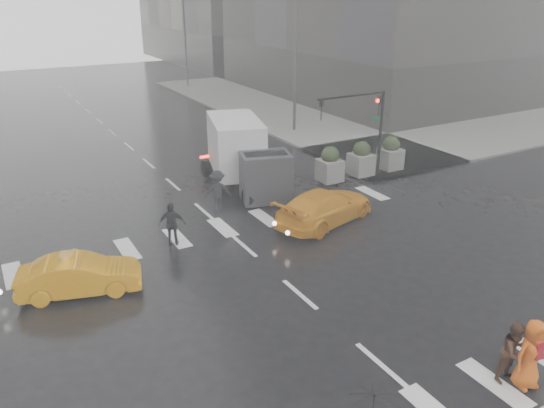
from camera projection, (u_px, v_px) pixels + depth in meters
ground at (300, 294)px, 17.27m from camera, size 120.00×120.00×0.00m
sidewalk_ne at (392, 118)px, 40.26m from camera, size 35.00×35.00×0.15m
road_markings at (300, 294)px, 17.27m from camera, size 18.00×48.00×0.01m
traffic_signal_pole at (366, 118)px, 26.62m from camera, size 4.45×0.42×4.50m
street_lamp_near at (294, 58)px, 34.85m from camera, size 2.15×0.22×9.00m
street_lamp_far at (184, 36)px, 50.92m from camera, size 2.15×0.22×9.00m
planter_west at (330, 165)px, 26.70m from camera, size 1.10×1.10×1.80m
planter_mid at (361, 159)px, 27.62m from camera, size 1.10×1.10×1.80m
planter_east at (390, 154)px, 28.54m from camera, size 1.10×1.10×1.80m
pedestrian_brown at (514, 352)px, 13.21m from camera, size 0.83×0.65×1.68m
pedestrian_orange at (531, 354)px, 12.98m from camera, size 1.01×0.75×1.88m
pedestrian_far_a at (172, 224)px, 20.29m from camera, size 1.18×0.98×1.74m
pedestrian_far_b at (218, 191)px, 23.47m from camera, size 1.36×1.05×1.86m
taxi_mid at (80, 275)px, 17.14m from camera, size 4.08×2.31×1.27m
taxi_rear at (325, 207)px, 22.31m from camera, size 4.77×3.20×1.44m
box_truck at (243, 153)px, 25.95m from camera, size 2.32×6.18×3.28m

